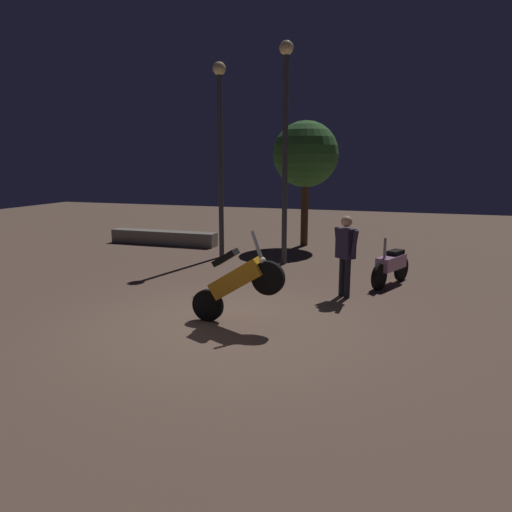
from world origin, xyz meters
TOP-DOWN VIEW (x-y plane):
  - ground_plane at (0.00, 0.00)m, footprint 40.00×40.00m
  - motorcycle_orange_foreground at (0.21, -0.00)m, footprint 1.66×0.34m
  - motorcycle_pink_parked_left at (2.52, 3.60)m, footprint 0.73×1.57m
  - person_rider_beside at (1.68, 2.28)m, footprint 0.57×0.48m
  - streetlamp_near at (-2.30, 5.38)m, footprint 0.36×0.36m
  - streetlamp_far at (-0.34, 5.03)m, footprint 0.36×0.36m
  - tree_left_bg at (-0.48, 8.05)m, footprint 2.10×2.10m
  - planter_wall_low at (-4.97, 6.75)m, footprint 3.72×0.50m

SIDE VIEW (x-z plane):
  - ground_plane at x=0.00m, z-range 0.00..0.00m
  - planter_wall_low at x=-4.97m, z-range 0.00..0.45m
  - motorcycle_pink_parked_left at x=2.52m, z-range -0.12..0.99m
  - motorcycle_orange_foreground at x=0.21m, z-range -0.07..1.56m
  - person_rider_beside at x=1.68m, z-range 0.16..1.82m
  - tree_left_bg at x=-0.48m, z-range 0.93..4.93m
  - streetlamp_near at x=-2.30m, z-range 0.69..6.06m
  - streetlamp_far at x=-0.34m, z-range 0.71..6.38m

